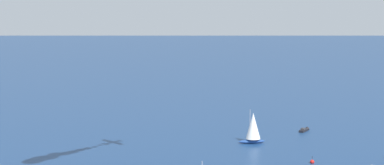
{
  "coord_description": "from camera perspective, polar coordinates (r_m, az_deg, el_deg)",
  "views": [
    {
      "loc": [
        88.05,
        -104.93,
        38.47
      ],
      "look_at": [
        0.0,
        0.0,
        22.32
      ],
      "focal_mm": 55.57,
      "sensor_mm": 36.0,
      "label": 1
    }
  ],
  "objects": [
    {
      "name": "sailboat_ahead",
      "position": [
        176.88,
        5.88,
        -4.33
      ],
      "size": [
        6.93,
        7.39,
        10.22
      ],
      "color": "#23478C",
      "rests_on": "ground_plane"
    },
    {
      "name": "marker_buoy",
      "position": [
        156.85,
        11.46,
        -7.46
      ],
      "size": [
        1.1,
        1.1,
        2.1
      ],
      "color": "red",
      "rests_on": "ground_plane"
    },
    {
      "name": "motorboat_inshore",
      "position": [
        197.6,
        10.73,
        -4.5
      ],
      "size": [
        2.13,
        5.65,
        1.6
      ],
      "color": "black",
      "rests_on": "ground_plane"
    }
  ]
}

